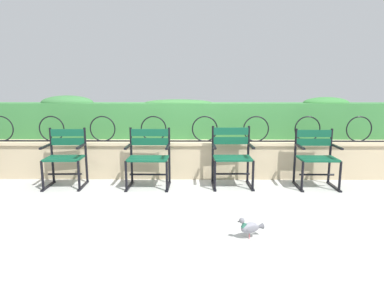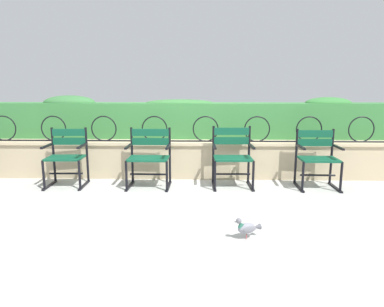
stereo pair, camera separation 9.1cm
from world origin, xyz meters
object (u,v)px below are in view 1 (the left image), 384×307
(pigeon_near_chairs, at_px, (250,227))
(park_chair_centre_right, at_px, (232,155))
(park_chair_leftmost, at_px, (66,156))
(park_chair_centre_left, at_px, (149,156))
(park_chair_rightmost, at_px, (316,156))

(pigeon_near_chairs, bearing_deg, park_chair_centre_right, 89.67)
(park_chair_leftmost, relative_size, park_chair_centre_right, 0.97)
(park_chair_centre_left, height_order, park_chair_rightmost, park_chair_centre_left)
(park_chair_centre_right, bearing_deg, pigeon_near_chairs, -90.33)
(park_chair_leftmost, distance_m, pigeon_near_chairs, 3.15)
(park_chair_centre_left, distance_m, park_chair_centre_right, 1.26)
(park_chair_centre_right, bearing_deg, park_chair_rightmost, -1.60)
(park_chair_centre_left, xyz_separation_m, park_chair_centre_right, (1.25, 0.05, 0.00))
(park_chair_leftmost, xyz_separation_m, park_chair_centre_left, (1.26, -0.01, 0.01))
(park_chair_centre_right, relative_size, park_chair_rightmost, 1.04)
(park_chair_centre_right, xyz_separation_m, pigeon_near_chairs, (-0.01, -1.91, -0.36))
(park_chair_leftmost, relative_size, pigeon_near_chairs, 3.11)
(pigeon_near_chairs, bearing_deg, park_chair_leftmost, 143.26)
(park_chair_rightmost, bearing_deg, pigeon_near_chairs, -124.21)
(park_chair_centre_left, height_order, park_chair_centre_right, park_chair_centre_right)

